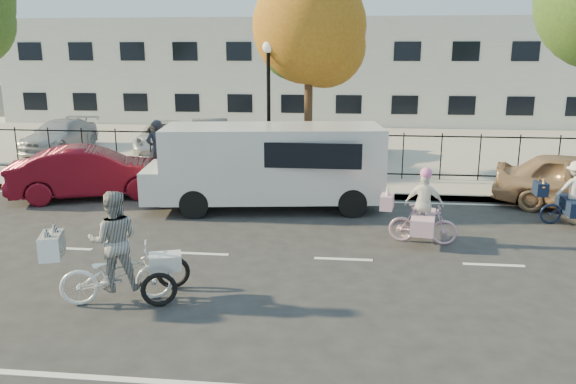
# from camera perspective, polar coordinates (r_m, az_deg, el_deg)

# --- Properties ---
(ground) EXTENTS (120.00, 120.00, 0.00)m
(ground) POSITION_cam_1_polar(r_m,az_deg,el_deg) (12.05, -8.85, -6.24)
(ground) COLOR #333334
(road_markings) EXTENTS (60.00, 9.52, 0.01)m
(road_markings) POSITION_cam_1_polar(r_m,az_deg,el_deg) (12.05, -8.85, -6.22)
(road_markings) COLOR silver
(road_markings) RESTS_ON ground
(curb) EXTENTS (60.00, 0.10, 0.15)m
(curb) POSITION_cam_1_polar(r_m,az_deg,el_deg) (16.74, -4.45, -0.09)
(curb) COLOR #A8A399
(curb) RESTS_ON ground
(sidewalk) EXTENTS (60.00, 2.20, 0.15)m
(sidewalk) POSITION_cam_1_polar(r_m,az_deg,el_deg) (17.75, -3.83, 0.73)
(sidewalk) COLOR #A8A399
(sidewalk) RESTS_ON ground
(parking_lot) EXTENTS (60.00, 15.60, 0.15)m
(parking_lot) POSITION_cam_1_polar(r_m,az_deg,el_deg) (26.40, -0.49, 5.13)
(parking_lot) COLOR #A8A399
(parking_lot) RESTS_ON ground
(iron_fence) EXTENTS (58.00, 0.06, 1.50)m
(iron_fence) POSITION_cam_1_polar(r_m,az_deg,el_deg) (18.64, -3.29, 3.97)
(iron_fence) COLOR black
(iron_fence) RESTS_ON sidewalk
(building) EXTENTS (34.00, 10.00, 6.00)m
(building) POSITION_cam_1_polar(r_m,az_deg,el_deg) (36.05, 1.39, 12.17)
(building) COLOR silver
(building) RESTS_ON ground
(lamppost) EXTENTS (0.36, 0.36, 4.33)m
(lamppost) POSITION_cam_1_polar(r_m,az_deg,el_deg) (17.92, -1.99, 10.71)
(lamppost) COLOR black
(lamppost) RESTS_ON sidewalk
(street_sign) EXTENTS (0.85, 0.06, 1.80)m
(street_sign) POSITION_cam_1_polar(r_m,az_deg,el_deg) (18.57, -9.18, 5.39)
(street_sign) COLOR black
(street_sign) RESTS_ON sidewalk
(zebra_trike) EXTENTS (2.26, 1.43, 1.94)m
(zebra_trike) POSITION_cam_1_polar(r_m,az_deg,el_deg) (9.91, -17.08, -6.62)
(zebra_trike) COLOR white
(zebra_trike) RESTS_ON ground
(unicorn_bike) EXTENTS (1.74, 1.23, 1.72)m
(unicorn_bike) POSITION_cam_1_polar(r_m,az_deg,el_deg) (12.72, 13.46, -2.36)
(unicorn_bike) COLOR #CE9DB3
(unicorn_bike) RESTS_ON ground
(bull_bike) EXTENTS (1.71, 1.17, 1.60)m
(bull_bike) POSITION_cam_1_polar(r_m,az_deg,el_deg) (15.39, 26.94, -0.69)
(bull_bike) COLOR #0F1834
(bull_bike) RESTS_ON ground
(white_van) EXTENTS (6.55, 2.89, 2.24)m
(white_van) POSITION_cam_1_polar(r_m,az_deg,el_deg) (15.14, -1.96, 2.95)
(white_van) COLOR white
(white_van) RESTS_ON ground
(red_sedan) EXTENTS (4.79, 3.11, 1.49)m
(red_sedan) POSITION_cam_1_polar(r_m,az_deg,el_deg) (17.28, -19.31, 1.88)
(red_sedan) COLOR #5B0A17
(red_sedan) RESTS_ON ground
(pedestrian) EXTENTS (0.84, 0.76, 1.92)m
(pedestrian) POSITION_cam_1_polar(r_m,az_deg,el_deg) (18.51, -13.12, 4.22)
(pedestrian) COLOR black
(pedestrian) RESTS_ON sidewalk
(lot_car_a) EXTENTS (1.89, 4.35, 1.25)m
(lot_car_a) POSITION_cam_1_polar(r_m,az_deg,el_deg) (25.48, -22.15, 5.38)
(lot_car_a) COLOR #B3B5BB
(lot_car_a) RESTS_ON parking_lot
(lot_car_b) EXTENTS (3.01, 4.89, 1.26)m
(lot_car_b) POSITION_cam_1_polar(r_m,az_deg,el_deg) (23.52, -12.38, 5.46)
(lot_car_b) COLOR silver
(lot_car_b) RESTS_ON parking_lot
(lot_car_c) EXTENTS (2.39, 4.33, 1.35)m
(lot_car_c) POSITION_cam_1_polar(r_m,az_deg,el_deg) (23.00, -7.91, 5.58)
(lot_car_c) COLOR #4F5357
(lot_car_c) RESTS_ON parking_lot
(lot_car_d) EXTENTS (2.67, 4.49, 1.43)m
(lot_car_d) POSITION_cam_1_polar(r_m,az_deg,el_deg) (22.00, 7.21, 5.33)
(lot_car_d) COLOR #A3A5AA
(lot_car_d) RESTS_ON parking_lot
(tree_mid) EXTENTS (3.72, 3.72, 6.81)m
(tree_mid) POSITION_cam_1_polar(r_m,az_deg,el_deg) (19.00, 2.60, 15.88)
(tree_mid) COLOR #442D1D
(tree_mid) RESTS_ON ground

